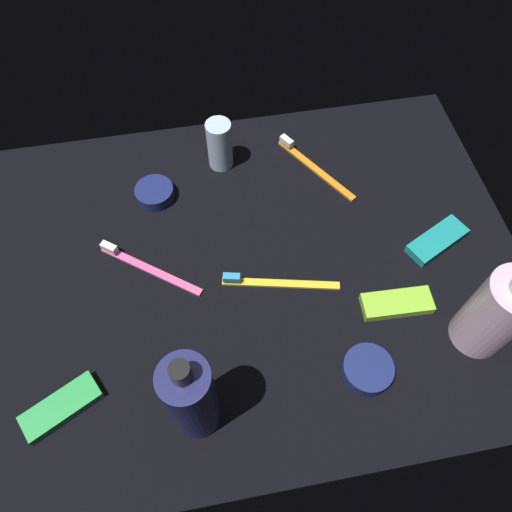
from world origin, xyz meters
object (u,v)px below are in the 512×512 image
Objects in this scene: toothbrush_orange at (311,164)px; toothbrush_yellow at (273,282)px; bodywash_bottle at (497,313)px; cream_tin_right at (155,193)px; toothbrush_pink at (144,266)px; snack_bar_teal at (437,240)px; deodorant_stick at (220,145)px; snack_bar_green at (61,407)px; lotion_bottle at (192,398)px; cream_tin_left at (368,369)px; snack_bar_lime at (397,303)px.

toothbrush_orange is 0.89× the size of toothbrush_yellow.
bodywash_bottle is at bearing -65.68° from toothbrush_orange.
toothbrush_orange is at bearing 3.79° from cream_tin_right.
toothbrush_pink is 13.92cm from cream_tin_right.
snack_bar_teal is at bearing -4.60° from toothbrush_pink.
deodorant_stick reaches higher than toothbrush_yellow.
snack_bar_green is (-12.17, -19.69, 0.14)cm from toothbrush_pink.
snack_bar_teal is (40.78, 20.10, -8.16)cm from lotion_bottle.
snack_bar_green is at bearing 176.62° from cream_tin_left.
deodorant_stick reaches higher than toothbrush_orange.
deodorant_stick is 39.28cm from snack_bar_teal.
snack_bar_green is at bearing -114.02° from cream_tin_right.
snack_bar_lime is 13.73cm from snack_bar_teal.
toothbrush_orange is 2.46× the size of cream_tin_right.
toothbrush_pink is at bearing 161.67° from toothbrush_yellow.
bodywash_bottle is at bearing -37.32° from cream_tin_right.
snack_bar_teal is at bearing 5.50° from toothbrush_yellow.
bodywash_bottle is (40.63, 4.24, -1.44)cm from lotion_bottle.
deodorant_stick is at bearing 24.59° from cream_tin_right.
toothbrush_pink is 0.85× the size of toothbrush_yellow.
toothbrush_pink is at bearing -127.65° from deodorant_stick.
toothbrush_pink is 2.18× the size of cream_tin_left.
toothbrush_yellow is 25.95cm from cream_tin_right.
deodorant_stick is 16.57cm from toothbrush_orange.
toothbrush_yellow and cream_tin_left have the same top height.
lotion_bottle is at bearing -122.20° from toothbrush_orange.
lotion_bottle is at bearing -174.05° from bodywash_bottle.
deodorant_stick reaches higher than toothbrush_pink.
toothbrush_pink is at bearing -153.04° from toothbrush_orange.
toothbrush_orange and cream_tin_left have the same top height.
snack_bar_teal is at bearing -35.93° from deodorant_stick.
lotion_bottle is 38.41cm from cream_tin_right.
lotion_bottle reaches higher than snack_bar_green.
toothbrush_pink and toothbrush_orange have the same top height.
cream_tin_left reaches higher than snack_bar_lime.
snack_bar_green is 41.45cm from cream_tin_left.
lotion_bottle is 3.12× the size of cream_tin_right.
deodorant_stick is 0.58× the size of toothbrush_orange.
snack_bar_lime is 1.00× the size of snack_bar_green.
deodorant_stick is 0.89× the size of snack_bar_teal.
toothbrush_orange is 25.02cm from snack_bar_teal.
bodywash_bottle reaches higher than toothbrush_orange.
bodywash_bottle is 18.42cm from cream_tin_left.
toothbrush_orange reaches higher than snack_bar_green.
bodywash_bottle reaches higher than snack_bar_lime.
toothbrush_yellow is 1.71× the size of snack_bar_teal.
bodywash_bottle reaches higher than deodorant_stick.
snack_bar_teal is (58.63, 15.95, 0.00)cm from snack_bar_green.
deodorant_stick is at bearing 129.07° from bodywash_bottle.
snack_bar_lime is at bearing -78.07° from toothbrush_orange.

